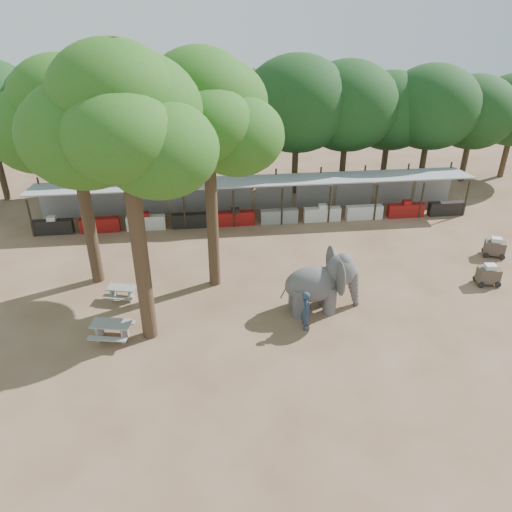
{
  "coord_description": "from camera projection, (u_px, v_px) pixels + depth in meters",
  "views": [
    {
      "loc": [
        -3.4,
        -15.92,
        13.52
      ],
      "look_at": [
        -1.0,
        5.0,
        2.0
      ],
      "focal_mm": 35.0,
      "sensor_mm": 36.0,
      "label": 1
    }
  ],
  "objects": [
    {
      "name": "yard_tree_center",
      "position": [
        121.0,
        123.0,
        17.58
      ],
      "size": [
        7.1,
        6.9,
        12.04
      ],
      "color": "#332316",
      "rests_on": "ground"
    },
    {
      "name": "yard_tree_left",
      "position": [
        69.0,
        120.0,
        22.12
      ],
      "size": [
        7.1,
        6.9,
        11.02
      ],
      "color": "#332316",
      "rests_on": "ground"
    },
    {
      "name": "handler",
      "position": [
        306.0,
        310.0,
        21.86
      ],
      "size": [
        0.55,
        0.74,
        1.88
      ],
      "primitive_type": "imported",
      "rotation": [
        0.0,
        0.0,
        1.41
      ],
      "color": "#26384C",
      "rests_on": "ground"
    },
    {
      "name": "elephant",
      "position": [
        322.0,
        283.0,
        22.97
      ],
      "size": [
        3.72,
        2.85,
        2.85
      ],
      "rotation": [
        0.0,
        0.0,
        0.04
      ],
      "color": "#474545",
      "rests_on": "ground"
    },
    {
      "name": "picnic_table_far",
      "position": [
        122.0,
        291.0,
        24.11
      ],
      "size": [
        1.64,
        1.54,
        0.69
      ],
      "rotation": [
        0.0,
        0.0,
        -0.25
      ],
      "color": "gray",
      "rests_on": "ground"
    },
    {
      "name": "ground",
      "position": [
        294.0,
        354.0,
        20.71
      ],
      "size": [
        100.0,
        100.0,
        0.0
      ],
      "primitive_type": "plane",
      "color": "brown",
      "rests_on": "ground"
    },
    {
      "name": "vendor_stalls",
      "position": [
        256.0,
        201.0,
        32.2
      ],
      "size": [
        28.0,
        2.99,
        2.8
      ],
      "color": "gray",
      "rests_on": "ground"
    },
    {
      "name": "picnic_table_near",
      "position": [
        112.0,
        329.0,
        21.35
      ],
      "size": [
        1.93,
        1.8,
        0.83
      ],
      "rotation": [
        0.0,
        0.0,
        -0.2
      ],
      "color": "gray",
      "rests_on": "ground"
    },
    {
      "name": "backdrop_trees",
      "position": [
        247.0,
        115.0,
        34.62
      ],
      "size": [
        46.46,
        5.95,
        8.33
      ],
      "color": "#332316",
      "rests_on": "ground"
    },
    {
      "name": "yard_tree_back",
      "position": [
        204.0,
        114.0,
        21.69
      ],
      "size": [
        7.1,
        6.9,
        11.36
      ],
      "color": "#332316",
      "rests_on": "ground"
    },
    {
      "name": "cart_back",
      "position": [
        495.0,
        247.0,
        27.9
      ],
      "size": [
        1.38,
        1.16,
        1.15
      ],
      "rotation": [
        0.0,
        0.0,
        -0.39
      ],
      "color": "#3C312A",
      "rests_on": "ground"
    },
    {
      "name": "cart_front",
      "position": [
        488.0,
        275.0,
        25.28
      ],
      "size": [
        1.23,
        0.87,
        1.14
      ],
      "rotation": [
        0.0,
        0.0,
        -0.09
      ],
      "color": "#3C312A",
      "rests_on": "ground"
    }
  ]
}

